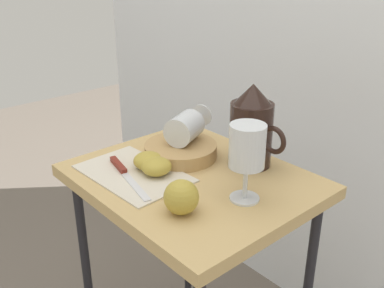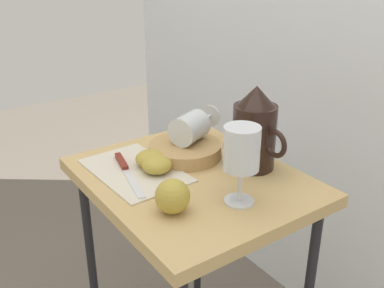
{
  "view_description": "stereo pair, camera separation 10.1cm",
  "coord_description": "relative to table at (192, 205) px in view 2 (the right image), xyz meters",
  "views": [
    {
      "loc": [
        0.7,
        -0.61,
        1.21
      ],
      "look_at": [
        0.0,
        0.0,
        0.81
      ],
      "focal_mm": 41.5,
      "sensor_mm": 36.0,
      "label": 1
    },
    {
      "loc": [
        0.76,
        -0.53,
        1.21
      ],
      "look_at": [
        0.0,
        0.0,
        0.81
      ],
      "focal_mm": 41.5,
      "sensor_mm": 36.0,
      "label": 2
    }
  ],
  "objects": [
    {
      "name": "table",
      "position": [
        0.0,
        0.0,
        0.0
      ],
      "size": [
        0.54,
        0.45,
        0.73
      ],
      "color": "tan",
      "rests_on": "ground_plane"
    },
    {
      "name": "linen_napkin",
      "position": [
        -0.09,
        -0.1,
        0.08
      ],
      "size": [
        0.28,
        0.19,
        0.0
      ],
      "primitive_type": "cube",
      "rotation": [
        0.0,
        0.0,
        0.04
      ],
      "color": "beige",
      "rests_on": "table"
    },
    {
      "name": "basket_tray",
      "position": [
        -0.09,
        0.04,
        0.1
      ],
      "size": [
        0.18,
        0.18,
        0.03
      ],
      "primitive_type": "cylinder",
      "color": "tan",
      "rests_on": "table"
    },
    {
      "name": "pitcher",
      "position": [
        0.05,
        0.15,
        0.16
      ],
      "size": [
        0.16,
        0.1,
        0.2
      ],
      "color": "black",
      "rests_on": "table"
    },
    {
      "name": "wine_glass_upright",
      "position": [
        0.16,
        0.01,
        0.2
      ],
      "size": [
        0.08,
        0.08,
        0.17
      ],
      "color": "silver",
      "rests_on": "table"
    },
    {
      "name": "wine_glass_tipped_near",
      "position": [
        -0.1,
        0.07,
        0.15
      ],
      "size": [
        0.12,
        0.17,
        0.07
      ],
      "color": "silver",
      "rests_on": "basket_tray"
    },
    {
      "name": "apple_half_left",
      "position": [
        -0.09,
        -0.06,
        0.1
      ],
      "size": [
        0.07,
        0.07,
        0.04
      ],
      "primitive_type": "ellipsoid",
      "color": "#B29938",
      "rests_on": "linen_napkin"
    },
    {
      "name": "apple_half_right",
      "position": [
        -0.05,
        -0.06,
        0.1
      ],
      "size": [
        0.07,
        0.07,
        0.04
      ],
      "primitive_type": "ellipsoid",
      "color": "#B29938",
      "rests_on": "linen_napkin"
    },
    {
      "name": "apple_whole",
      "position": [
        0.11,
        -0.12,
        0.12
      ],
      "size": [
        0.07,
        0.07,
        0.07
      ],
      "primitive_type": "sphere",
      "color": "#B29938",
      "rests_on": "table"
    },
    {
      "name": "knife",
      "position": [
        -0.11,
        -0.12,
        0.09
      ],
      "size": [
        0.22,
        0.06,
        0.01
      ],
      "color": "silver",
      "rests_on": "linen_napkin"
    }
  ]
}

